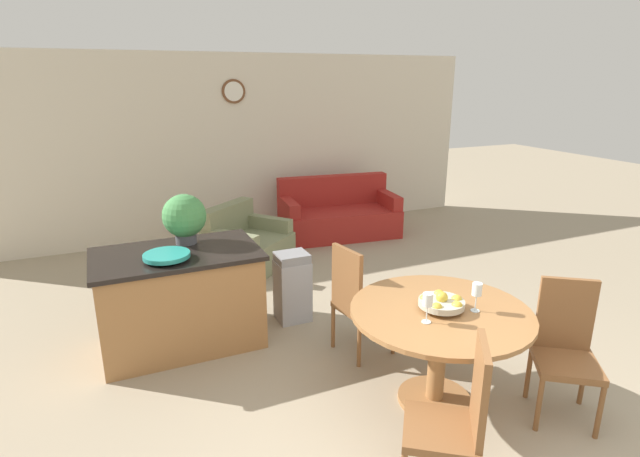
# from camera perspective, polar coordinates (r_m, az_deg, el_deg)

# --- Properties ---
(wall_back) EXTENTS (8.00, 0.09, 2.70)m
(wall_back) POSITION_cam_1_polar(r_m,az_deg,el_deg) (7.75, -9.79, 9.25)
(wall_back) COLOR beige
(wall_back) RESTS_ON ground_plane
(dining_table) EXTENTS (1.30, 1.30, 0.76)m
(dining_table) POSITION_cam_1_polar(r_m,az_deg,el_deg) (3.80, 13.47, -11.35)
(dining_table) COLOR #9E6B3D
(dining_table) RESTS_ON ground_plane
(dining_chair_near_left) EXTENTS (0.59, 0.59, 1.00)m
(dining_chair_near_left) POSITION_cam_1_polar(r_m,az_deg,el_deg) (3.09, 15.38, -20.03)
(dining_chair_near_left) COLOR brown
(dining_chair_near_left) RESTS_ON ground_plane
(dining_chair_near_right) EXTENTS (0.59, 0.59, 1.00)m
(dining_chair_near_right) POSITION_cam_1_polar(r_m,az_deg,el_deg) (4.04, 26.26, -11.84)
(dining_chair_near_right) COLOR brown
(dining_chair_near_right) RESTS_ON ground_plane
(dining_chair_far_side) EXTENTS (0.48, 0.48, 1.00)m
(dining_chair_far_side) POSITION_cam_1_polar(r_m,az_deg,el_deg) (4.36, 4.19, -7.88)
(dining_chair_far_side) COLOR brown
(dining_chair_far_side) RESTS_ON ground_plane
(fruit_bowl) EXTENTS (0.33, 0.33, 0.14)m
(fruit_bowl) POSITION_cam_1_polar(r_m,az_deg,el_deg) (3.70, 13.76, -8.22)
(fruit_bowl) COLOR #B7B29E
(fruit_bowl) RESTS_ON dining_table
(wine_glass_left) EXTENTS (0.07, 0.07, 0.21)m
(wine_glass_left) POSITION_cam_1_polar(r_m,az_deg,el_deg) (3.46, 12.21, -8.09)
(wine_glass_left) COLOR silver
(wine_glass_left) RESTS_ON dining_table
(wine_glass_right) EXTENTS (0.07, 0.07, 0.21)m
(wine_glass_right) POSITION_cam_1_polar(r_m,az_deg,el_deg) (3.70, 17.50, -6.78)
(wine_glass_right) COLOR silver
(wine_glass_right) RESTS_ON dining_table
(kitchen_island) EXTENTS (1.43, 0.87, 0.89)m
(kitchen_island) POSITION_cam_1_polar(r_m,az_deg,el_deg) (4.71, -15.69, -7.69)
(kitchen_island) COLOR #9E6B3D
(kitchen_island) RESTS_ON ground_plane
(teal_bowl) EXTENTS (0.39, 0.39, 0.06)m
(teal_bowl) POSITION_cam_1_polar(r_m,az_deg,el_deg) (4.36, -17.12, -2.98)
(teal_bowl) COLOR teal
(teal_bowl) RESTS_ON kitchen_island
(potted_plant) EXTENTS (0.40, 0.40, 0.46)m
(potted_plant) POSITION_cam_1_polar(r_m,az_deg,el_deg) (4.69, -15.24, 1.26)
(potted_plant) COLOR #4C4C51
(potted_plant) RESTS_ON kitchen_island
(trash_bin) EXTENTS (0.32, 0.28, 0.71)m
(trash_bin) POSITION_cam_1_polar(r_m,az_deg,el_deg) (5.02, -3.17, -6.70)
(trash_bin) COLOR #9E9EA3
(trash_bin) RESTS_ON ground_plane
(couch) EXTENTS (1.84, 1.06, 0.88)m
(couch) POSITION_cam_1_polar(r_m,az_deg,el_deg) (7.69, 2.09, 1.42)
(couch) COLOR maroon
(couch) RESTS_ON ground_plane
(armchair) EXTENTS (1.24, 1.22, 0.79)m
(armchair) POSITION_cam_1_polar(r_m,az_deg,el_deg) (6.49, -8.38, -1.97)
(armchair) COLOR #7A7F5B
(armchair) RESTS_ON ground_plane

